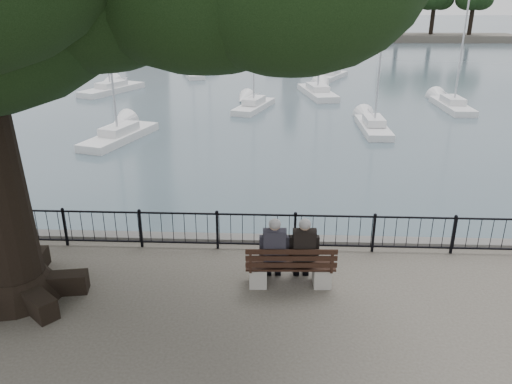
# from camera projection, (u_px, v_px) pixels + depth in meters

# --- Properties ---
(harbor) EXTENTS (260.00, 260.00, 1.20)m
(harbor) POSITION_uv_depth(u_px,v_px,m) (257.00, 257.00, 13.66)
(harbor) COLOR #524F4B
(harbor) RESTS_ON ground
(railing) EXTENTS (22.06, 0.06, 1.00)m
(railing) POSITION_uv_depth(u_px,v_px,m) (256.00, 230.00, 12.80)
(railing) COLOR black
(railing) RESTS_ON ground
(bench) EXTENTS (2.03, 0.68, 1.06)m
(bench) POSITION_uv_depth(u_px,v_px,m) (290.00, 271.00, 11.25)
(bench) COLOR gray
(bench) RESTS_ON ground
(person_left) EXTENTS (0.50, 0.84, 1.68)m
(person_left) POSITION_uv_depth(u_px,v_px,m) (274.00, 253.00, 11.21)
(person_left) COLOR black
(person_left) RESTS_ON ground
(person_right) EXTENTS (0.50, 0.84, 1.68)m
(person_right) POSITION_uv_depth(u_px,v_px,m) (303.00, 253.00, 11.21)
(person_right) COLOR black
(person_right) RESTS_ON ground
(lion_monument) EXTENTS (5.71, 5.71, 8.50)m
(lion_monument) POSITION_uv_depth(u_px,v_px,m) (292.00, 43.00, 56.60)
(lion_monument) COLOR #524F4B
(lion_monument) RESTS_ON ground
(sailboat_a) EXTENTS (3.05, 5.66, 9.59)m
(sailboat_a) POSITION_uv_depth(u_px,v_px,m) (120.00, 135.00, 26.37)
(sailboat_a) COLOR silver
(sailboat_a) RESTS_ON ground
(sailboat_b) EXTENTS (2.80, 5.13, 9.99)m
(sailboat_b) POSITION_uv_depth(u_px,v_px,m) (254.00, 105.00, 33.58)
(sailboat_b) COLOR silver
(sailboat_b) RESTS_ON ground
(sailboat_c) EXTENTS (1.42, 4.93, 9.07)m
(sailboat_c) POSITION_uv_depth(u_px,v_px,m) (373.00, 126.00, 28.26)
(sailboat_c) COLOR silver
(sailboat_c) RESTS_ON ground
(sailboat_d) EXTENTS (1.62, 5.42, 10.35)m
(sailboat_d) POSITION_uv_depth(u_px,v_px,m) (452.00, 104.00, 33.69)
(sailboat_d) COLOR silver
(sailboat_d) RESTS_ON ground
(sailboat_e) EXTENTS (4.01, 6.26, 13.36)m
(sailboat_e) POSITION_uv_depth(u_px,v_px,m) (112.00, 88.00, 39.46)
(sailboat_e) COLOR silver
(sailboat_e) RESTS_ON ground
(sailboat_f) EXTENTS (2.88, 6.35, 13.37)m
(sailboat_f) POSITION_uv_depth(u_px,v_px,m) (317.00, 91.00, 38.17)
(sailboat_f) COLOR silver
(sailboat_f) RESTS_ON ground
(sailboat_g) EXTENTS (3.47, 5.31, 9.42)m
(sailboat_g) POSITION_uv_depth(u_px,v_px,m) (332.00, 75.00, 46.27)
(sailboat_g) COLOR silver
(sailboat_g) RESTS_ON ground
(sailboat_h) EXTENTS (2.77, 6.19, 14.27)m
(sailboat_h) POSITION_uv_depth(u_px,v_px,m) (209.00, 67.00, 50.90)
(sailboat_h) COLOR silver
(sailboat_h) RESTS_ON ground
(sailboat_i) EXTENTS (3.01, 5.49, 11.63)m
(sailboat_i) POSITION_uv_depth(u_px,v_px,m) (193.00, 73.00, 47.35)
(sailboat_i) COLOR silver
(sailboat_i) RESTS_ON ground
(far_shore) EXTENTS (30.00, 8.60, 9.18)m
(far_shore) POSITION_uv_depth(u_px,v_px,m) (431.00, 16.00, 82.37)
(far_shore) COLOR #45413A
(far_shore) RESTS_ON ground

